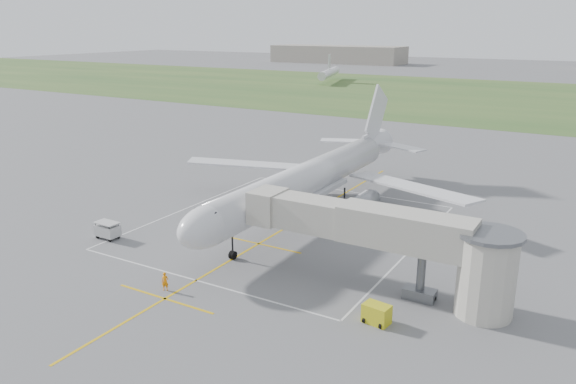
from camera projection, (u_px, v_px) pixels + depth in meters
The scene contains 11 objects.
ground at pixel (305, 216), 65.75m from camera, with size 700.00×700.00×0.00m, color #5A5B5D.
grass_strip at pixel (507, 98), 173.29m from camera, with size 700.00×120.00×0.02m, color #325525.
apron_markings at pixel (280, 231), 60.93m from camera, with size 28.20×60.00×0.01m.
airliner at pixel (309, 179), 65.12m from camera, with size 38.93×46.75×13.52m.
jet_bridge at pixel (396, 240), 45.61m from camera, with size 23.40×5.00×7.20m.
gpu_unit at pixel (376, 314), 41.98m from camera, with size 2.14×1.64×1.49m.
baggage_cart at pixel (107, 230), 58.71m from camera, with size 2.59×1.59×1.78m.
ramp_worker_nose at pixel (165, 282), 47.13m from camera, with size 0.59×0.39×1.62m, color orange.
ramp_worker_wing at pixel (247, 197), 70.39m from camera, with size 0.80×0.62×1.65m, color #DA3F06.
distant_hangars at pixel (523, 58), 291.48m from camera, with size 345.00×49.00×12.00m.
distant_aircraft at pixel (538, 77), 204.40m from camera, with size 161.38×76.17×8.85m.
Camera 1 is at (29.69, -54.72, 21.44)m, focal length 35.00 mm.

